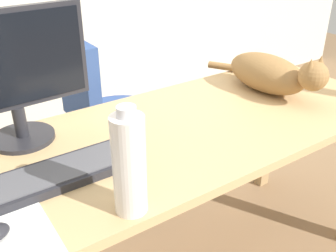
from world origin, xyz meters
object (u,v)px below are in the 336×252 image
at_px(office_chair, 110,135).
at_px(water_bottle, 129,164).
at_px(cat, 271,73).
at_px(monitor, 11,73).
at_px(keyboard, 58,174).

distance_m(office_chair, water_bottle, 1.10).
bearing_deg(office_chair, cat, -52.84).
relative_size(monitor, water_bottle, 1.73).
distance_m(keyboard, water_bottle, 0.27).
bearing_deg(cat, office_chair, 127.16).
relative_size(office_chair, monitor, 1.84).
relative_size(office_chair, water_bottle, 3.20).
bearing_deg(keyboard, office_chair, 54.96).
height_order(keyboard, water_bottle, water_bottle).
bearing_deg(water_bottle, monitor, 103.34).
xyz_separation_m(office_chair, cat, (0.45, -0.59, 0.42)).
bearing_deg(water_bottle, office_chair, 67.32).
bearing_deg(monitor, office_chair, 40.25).
bearing_deg(water_bottle, cat, 21.36).
bearing_deg(office_chair, monitor, -139.75).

